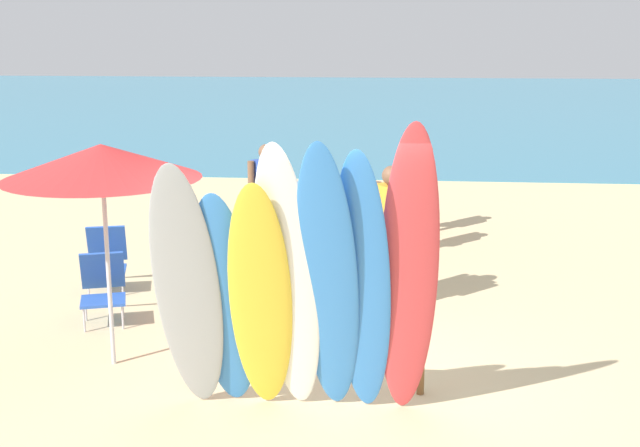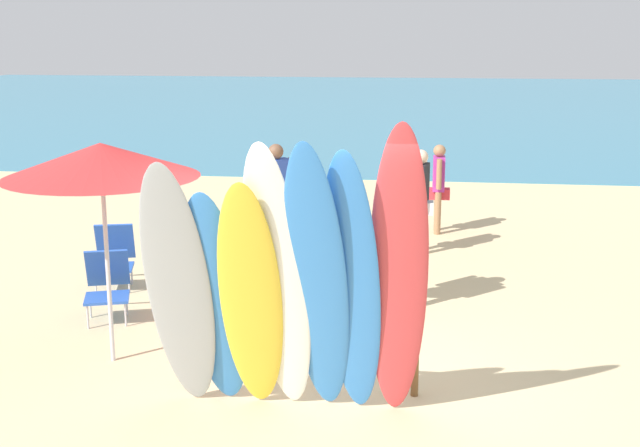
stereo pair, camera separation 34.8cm
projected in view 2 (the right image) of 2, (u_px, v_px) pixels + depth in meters
The scene contains 17 objects.
ground at pixel (384, 161), 21.31m from camera, with size 60.00×60.00×0.00m, color #D3BC8C.
ocean_water at pixel (405, 103), 37.89m from camera, with size 60.00×40.00×0.02m, color teal.
surfboard_rack at pixel (301, 336), 7.68m from camera, with size 2.25×0.07×0.72m.
surfboard_grey_0 at pixel (179, 291), 6.94m from camera, with size 0.56×0.06×2.48m, color #999EA3.
surfboard_blue_1 at pixel (216, 303), 7.02m from camera, with size 0.53×0.06×2.22m, color #337AD1.
surfboard_yellow_2 at pixel (251, 301), 6.88m from camera, with size 0.53×0.08×2.36m, color yellow.
surfboard_white_3 at pixel (278, 285), 6.81m from camera, with size 0.50×0.07×2.68m, color white.
surfboard_blue_4 at pixel (317, 286), 6.75m from camera, with size 0.50×0.07×2.72m, color #337AD1.
surfboard_blue_5 at pixel (352, 290), 6.77m from camera, with size 0.47×0.06×2.60m, color #337AD1.
surfboard_red_6 at pixel (398, 279), 6.71m from camera, with size 0.49×0.08×2.78m, color #D13D42.
beachgoer_strolling at pixel (438, 182), 13.65m from camera, with size 0.38×0.56×1.48m.
beachgoer_by_water at pixel (276, 191), 12.36m from camera, with size 0.50×0.45×1.67m.
beachgoer_near_rack at pixel (395, 227), 9.91m from camera, with size 0.45×0.54×1.75m.
beachgoer_photographing at pixel (420, 194), 12.36m from camera, with size 0.41×0.59×1.59m.
beach_chair_red at pixel (107, 282), 9.68m from camera, with size 0.70×0.84×0.80m.
beach_chair_blue at pixel (114, 254), 10.87m from camera, with size 0.66×0.78×0.82m.
beach_umbrella at pixel (101, 160), 8.01m from camera, with size 1.92×1.92×2.25m.
Camera 2 is at (1.12, -7.15, 3.33)m, focal length 46.22 mm.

